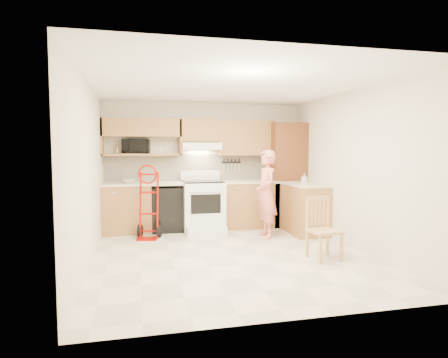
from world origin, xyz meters
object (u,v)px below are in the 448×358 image
object	(u,v)px
hand_truck	(148,206)
dining_chair	(324,229)
person	(266,194)
microwave	(136,146)
range	(203,201)

from	to	relation	value
hand_truck	dining_chair	bearing A→B (deg)	-21.94
hand_truck	person	bearing A→B (deg)	5.33
microwave	hand_truck	distance (m)	1.29
dining_chair	hand_truck	bearing A→B (deg)	136.54
microwave	range	world-z (taller)	microwave
hand_truck	dining_chair	xyz separation A→B (m)	(2.41, -1.86, -0.14)
range	dining_chair	xyz separation A→B (m)	(1.36, -2.26, -0.13)
range	dining_chair	world-z (taller)	range
hand_truck	dining_chair	distance (m)	3.05
person	hand_truck	xyz separation A→B (m)	(-2.05, 0.37, -0.19)
range	hand_truck	xyz separation A→B (m)	(-1.06, -0.40, 0.01)
microwave	person	distance (m)	2.64
person	dining_chair	bearing A→B (deg)	13.27
dining_chair	range	bearing A→B (deg)	115.18
microwave	range	bearing A→B (deg)	-7.77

